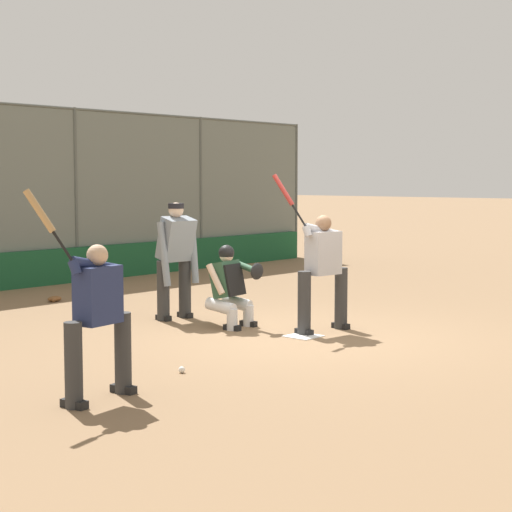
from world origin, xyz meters
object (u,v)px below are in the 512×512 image
object	(u,v)px
umpire_home	(176,257)
batter_on_deck	(97,316)
spare_bat_near_backstop	(231,285)
spare_bat_by_padding	(224,269)
batter_at_plate	(322,268)
baseball_loose	(182,370)
catcher_behind_plate	(231,285)
fielding_glove_on_dirt	(54,299)

from	to	relation	value
umpire_home	batter_on_deck	size ratio (longest dim) A/B	0.87
spare_bat_near_backstop	spare_bat_by_padding	bearing A→B (deg)	178.79
batter_on_deck	spare_bat_near_backstop	size ratio (longest dim) A/B	3.13
umpire_home	spare_bat_by_padding	bearing A→B (deg)	-137.13
umpire_home	spare_bat_near_backstop	xyz separation A→B (m)	(-3.49, -2.09, -0.95)
batter_at_plate	spare_bat_by_padding	bearing A→B (deg)	-119.33
batter_on_deck	baseball_loose	bearing A→B (deg)	-177.68
catcher_behind_plate	spare_bat_near_backstop	world-z (taller)	catcher_behind_plate
batter_on_deck	baseball_loose	world-z (taller)	batter_on_deck
batter_at_plate	spare_bat_by_padding	size ratio (longest dim) A/B	2.85
fielding_glove_on_dirt	batter_at_plate	bearing A→B (deg)	97.93
spare_bat_near_backstop	spare_bat_by_padding	world-z (taller)	same
umpire_home	baseball_loose	world-z (taller)	umpire_home
batter_at_plate	batter_on_deck	bearing A→B (deg)	15.60
batter_at_plate	umpire_home	bearing A→B (deg)	-67.43
batter_at_plate	baseball_loose	bearing A→B (deg)	14.58
catcher_behind_plate	baseball_loose	bearing A→B (deg)	24.79
fielding_glove_on_dirt	catcher_behind_plate	bearing A→B (deg)	92.19
batter_on_deck	baseball_loose	distance (m)	1.60
umpire_home	baseball_loose	bearing A→B (deg)	52.95
spare_bat_near_backstop	fielding_glove_on_dirt	distance (m)	3.72
baseball_loose	batter_at_plate	bearing A→B (deg)	-172.95
spare_bat_by_padding	spare_bat_near_backstop	bearing A→B (deg)	158.99
catcher_behind_plate	umpire_home	xyz separation A→B (m)	(0.04, -1.12, 0.35)
umpire_home	spare_bat_near_backstop	size ratio (longest dim) A/B	2.72
spare_bat_near_backstop	spare_bat_by_padding	size ratio (longest dim) A/B	0.84
batter_at_plate	spare_bat_near_backstop	xyz separation A→B (m)	(-2.85, -4.44, -0.88)
umpire_home	baseball_loose	size ratio (longest dim) A/B	24.50
umpire_home	batter_on_deck	distance (m)	4.89
spare_bat_by_padding	fielding_glove_on_dirt	world-z (taller)	fielding_glove_on_dirt
spare_bat_by_padding	fielding_glove_on_dirt	size ratio (longest dim) A/B	2.88
catcher_behind_plate	spare_bat_by_padding	distance (m)	7.87
spare_bat_near_backstop	spare_bat_by_padding	distance (m)	3.14
catcher_behind_plate	fielding_glove_on_dirt	distance (m)	4.19
catcher_behind_plate	batter_on_deck	xyz separation A→B (m)	(3.91, 1.87, 0.21)
catcher_behind_plate	fielding_glove_on_dirt	size ratio (longest dim) A/B	4.43
spare_bat_by_padding	baseball_loose	size ratio (longest dim) A/B	10.67
umpire_home	spare_bat_by_padding	xyz separation A→B (m)	(-5.66, -4.35, -0.95)
fielding_glove_on_dirt	baseball_loose	world-z (taller)	fielding_glove_on_dirt
spare_bat_near_backstop	fielding_glove_on_dirt	size ratio (longest dim) A/B	2.43
umpire_home	spare_bat_near_backstop	distance (m)	4.17
batter_at_plate	umpire_home	distance (m)	2.44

